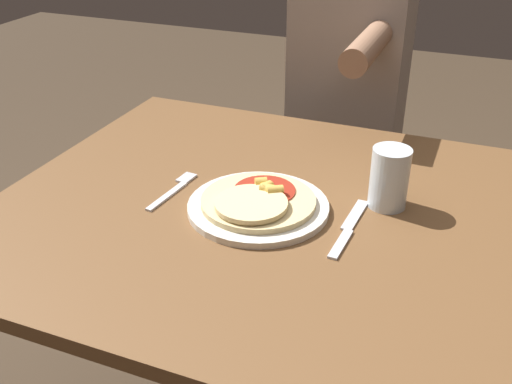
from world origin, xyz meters
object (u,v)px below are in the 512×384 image
Objects in this scene: plate at (256,206)px; drinking_glass at (389,178)px; knife at (348,229)px; pizza at (256,200)px; fork at (175,189)px; dining_table at (262,249)px; person_diner at (348,88)px.

drinking_glass is (0.24, 0.11, 0.06)m from plate.
plate is 1.28× the size of knife.
pizza reaches higher than fork.
dining_table is at bearing 171.46° from knife.
person_diner is (-0.01, 0.74, 0.12)m from dining_table.
plate is 2.26× the size of drinking_glass.
fork is 0.14× the size of person_diner.
plate reaches higher than fork.
plate is 0.76m from person_diner.
plate is 0.19m from fork.
fork is at bearing -166.66° from drinking_glass.
knife is (0.19, -0.01, -0.00)m from plate.
knife is at bearing -8.54° from dining_table.
person_diner reaches higher than pizza.
dining_table is 0.23m from fork.
fork is (-0.20, -0.01, 0.11)m from dining_table.
fork is at bearing 175.00° from pizza.
knife is at bearing -112.18° from drinking_glass.
drinking_glass reaches higher than plate.
drinking_glass is at bearing 25.50° from plate.
pizza is at bearing -79.50° from plate.
pizza is 0.19m from fork.
plate is 0.22× the size of person_diner.
drinking_glass is (0.05, 0.12, 0.06)m from knife.
knife is (0.38, -0.02, 0.00)m from fork.
drinking_glass is (0.23, 0.09, 0.17)m from dining_table.
drinking_glass reaches higher than knife.
dining_table is 4.63× the size of pizza.
fork is (-0.19, 0.02, -0.02)m from pizza.
pizza is at bearing -98.19° from dining_table.
pizza reaches higher than plate.
person_diner reaches higher than plate.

